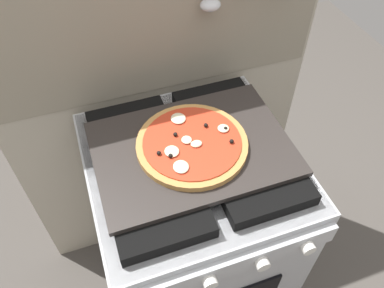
% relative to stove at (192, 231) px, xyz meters
% --- Properties ---
extents(ground_plane, '(4.00, 4.00, 0.00)m').
position_rel_stove_xyz_m(ground_plane, '(0.00, 0.00, -0.45)').
color(ground_plane, '#4C4742').
extents(kitchen_backsplash, '(1.10, 0.09, 1.55)m').
position_rel_stove_xyz_m(kitchen_backsplash, '(0.00, 0.34, 0.34)').
color(kitchen_backsplash, '#B2A893').
rests_on(kitchen_backsplash, ground_plane).
extents(stove, '(0.60, 0.64, 0.90)m').
position_rel_stove_xyz_m(stove, '(0.00, 0.00, 0.00)').
color(stove, '#B7BABF').
rests_on(stove, ground_plane).
extents(baking_tray, '(0.54, 0.38, 0.02)m').
position_rel_stove_xyz_m(baking_tray, '(0.00, 0.00, 0.46)').
color(baking_tray, '#2D2826').
rests_on(baking_tray, stove).
extents(pizza_left, '(0.31, 0.31, 0.03)m').
position_rel_stove_xyz_m(pizza_left, '(-0.01, 0.00, 0.48)').
color(pizza_left, '#C18947').
rests_on(pizza_left, baking_tray).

